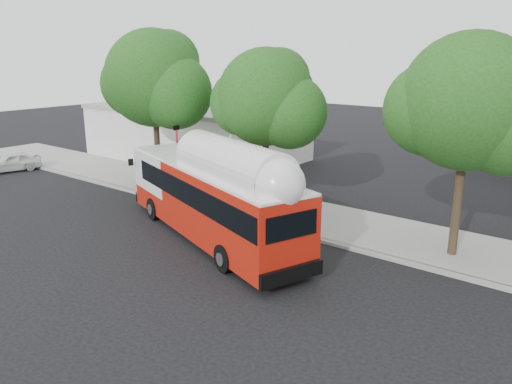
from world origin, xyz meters
TOP-DOWN VIEW (x-y plane):
  - ground at (0.00, 0.00)m, footprint 120.00×120.00m
  - sidewalk at (0.00, 6.50)m, footprint 60.00×5.00m
  - curb_strip at (0.00, 3.90)m, footprint 60.00×0.30m
  - red_curb_segment at (-3.00, 3.90)m, footprint 10.00×0.32m
  - street_tree_left at (-8.53, 5.56)m, footprint 6.67×5.80m
  - street_tree_mid at (-0.59, 6.06)m, footprint 5.75×5.00m
  - street_tree_right at (9.44, 5.86)m, footprint 6.21×5.40m
  - low_commercial_bldg at (-14.00, 14.00)m, footprint 16.20×10.20m
  - transit_bus at (-0.36, 1.10)m, footprint 13.37×6.70m
  - parked_car at (-21.14, 2.21)m, footprint 4.23×2.60m
  - signal_pole at (-6.09, 4.46)m, footprint 0.12×0.41m

SIDE VIEW (x-z plane):
  - ground at x=0.00m, z-range 0.00..0.00m
  - sidewalk at x=0.00m, z-range 0.00..0.15m
  - curb_strip at x=0.00m, z-range 0.00..0.15m
  - red_curb_segment at x=-3.00m, z-range 0.00..0.16m
  - parked_car at x=-21.14m, z-range 0.00..1.34m
  - transit_bus at x=-0.36m, z-range -0.13..3.82m
  - low_commercial_bldg at x=-14.00m, z-range 0.03..4.28m
  - signal_pole at x=-6.09m, z-range 0.06..4.44m
  - street_tree_mid at x=-0.59m, z-range 1.60..10.22m
  - street_tree_right at x=9.44m, z-range 1.67..10.85m
  - street_tree_left at x=-8.53m, z-range 1.73..11.47m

